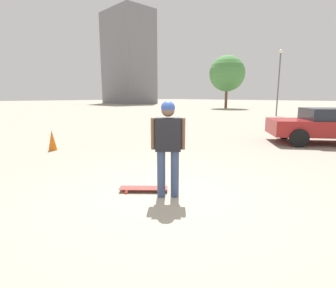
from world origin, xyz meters
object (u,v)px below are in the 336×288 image
object	(u,v)px
skateboard	(144,188)
person	(168,141)
traffic_cone	(52,140)
car_parked_near	(328,125)

from	to	relation	value
skateboard	person	bearing A→B (deg)	153.22
skateboard	traffic_cone	distance (m)	5.22
person	car_parked_near	world-z (taller)	person
person	traffic_cone	distance (m)	5.75
person	skateboard	distance (m)	1.10
skateboard	traffic_cone	xyz separation A→B (m)	(-5.21, 0.18, 0.28)
skateboard	traffic_cone	size ratio (longest dim) A/B	1.20
person	car_parked_near	bearing A→B (deg)	42.03
car_parked_near	skateboard	bearing A→B (deg)	46.42
traffic_cone	skateboard	bearing A→B (deg)	-1.96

